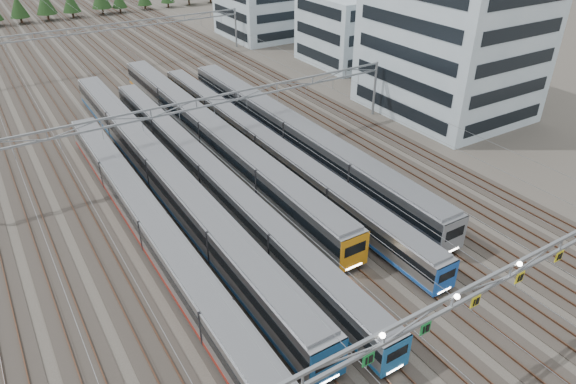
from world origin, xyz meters
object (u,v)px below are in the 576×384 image
train_c (210,175)px  depot_bldg_north (273,0)px  train_a (155,232)px  gantry_near (453,305)px  depot_bldg_mid (348,29)px  depot_bldg_south (451,45)px  train_f (294,134)px  train_d (210,133)px  gantry_far (99,33)px  train_b (161,171)px  train_e (264,145)px  gantry_mid (197,111)px

train_c → depot_bldg_north: depot_bldg_north is taller
train_a → train_c: (9.00, 7.61, -0.16)m
gantry_near → depot_bldg_mid: 75.91m
depot_bldg_south → train_f: bearing=179.6°
train_f → depot_bldg_south: (26.76, -0.17, 7.59)m
train_c → depot_bldg_south: size_ratio=2.77×
train_d → depot_bldg_mid: bearing=29.2°
gantry_far → depot_bldg_mid: depot_bldg_mid is taller
train_a → train_b: (4.50, 10.86, 0.17)m
train_c → depot_bldg_south: depot_bldg_south is taller
train_f → depot_bldg_mid: 40.95m
train_b → depot_bldg_north: 72.37m
depot_bldg_mid → train_d: bearing=-150.8°
train_e → gantry_near: 36.88m
train_c → gantry_far: (2.25, 52.80, 4.47)m
train_a → train_c: bearing=40.2°
train_c → train_f: train_f is taller
depot_bldg_mid → train_b: bearing=-149.5°
train_a → train_e: size_ratio=0.90×
train_a → gantry_mid: gantry_mid is taller
train_c → depot_bldg_north: 72.14m
train_d → train_e: 7.62m
train_c → gantry_near: (2.20, -32.31, 5.17)m
train_f → gantry_far: gantry_far is taller
train_c → train_f: (13.50, 3.74, 0.41)m
train_f → gantry_near: (-11.30, -36.06, 4.76)m
train_f → train_a: bearing=-153.2°
train_b → train_d: 11.07m
depot_bldg_south → depot_bldg_mid: depot_bldg_south is taller
train_a → train_e: train_a is taller
train_b → train_d: (9.00, 6.44, 0.02)m
gantry_near → train_e: bearing=79.3°
train_d → gantry_mid: bearing=-140.0°
train_a → depot_bldg_mid: bearing=36.7°
train_e → gantry_near: gantry_near is taller
train_a → depot_bldg_north: bearing=51.8°
train_f → gantry_near: gantry_near is taller
train_a → gantry_near: (11.20, -24.71, 5.01)m
train_f → gantry_far: bearing=102.9°
depot_bldg_north → train_f: bearing=-118.2°
train_e → gantry_near: size_ratio=1.07×
depot_bldg_mid → depot_bldg_north: (-0.80, 26.49, 1.42)m
train_f → gantry_mid: (-11.25, 4.06, 4.06)m
train_e → gantry_far: bearing=97.8°
train_b → depot_bldg_north: (47.10, 54.68, 5.46)m
train_b → train_c: 5.56m
train_a → depot_bldg_south: bearing=12.8°
gantry_mid → depot_bldg_mid: bearing=29.9°
train_b → gantry_near: bearing=-79.3°
train_a → train_d: train_d is taller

